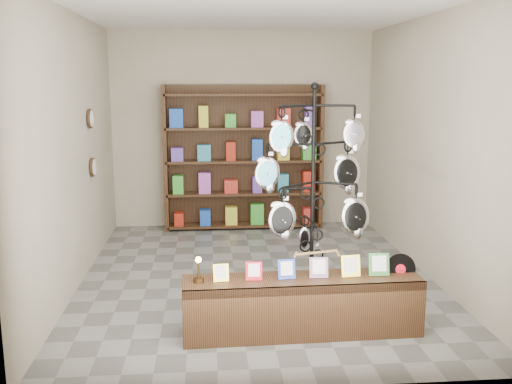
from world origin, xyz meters
TOP-DOWN VIEW (x-y plane):
  - ground at (0.00, 0.00)m, footprint 5.00×5.00m
  - room_envelope at (0.00, 0.00)m, footprint 5.00×5.00m
  - display_tree at (0.45, -1.05)m, footprint 1.14×1.06m
  - front_shelf at (0.28, -1.56)m, footprint 2.14×0.49m
  - back_shelving at (0.00, 2.30)m, footprint 2.42×0.36m
  - wall_clocks at (-1.97, 0.80)m, footprint 0.03×0.24m

SIDE VIEW (x-z plane):
  - ground at x=0.00m, z-range 0.00..0.00m
  - front_shelf at x=0.28m, z-range -0.11..0.64m
  - back_shelving at x=0.00m, z-range -0.07..2.13m
  - display_tree at x=0.45m, z-range 0.17..2.41m
  - wall_clocks at x=-1.97m, z-range 1.08..1.92m
  - room_envelope at x=0.00m, z-range -0.65..4.35m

